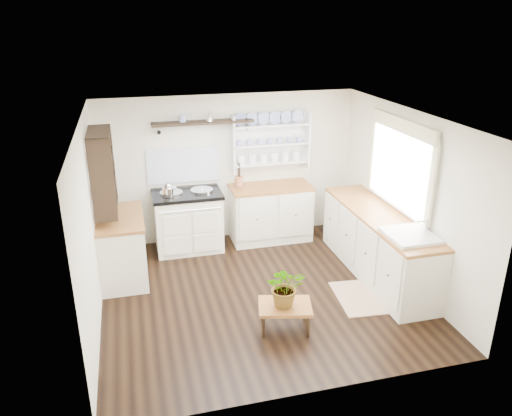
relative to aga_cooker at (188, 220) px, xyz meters
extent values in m
cube|color=black|center=(0.72, -1.57, -0.47)|extent=(4.00, 3.80, 0.01)
cube|color=silver|center=(0.72, 0.33, 0.68)|extent=(4.00, 0.02, 2.30)
cube|color=silver|center=(2.72, -1.57, 0.68)|extent=(0.02, 3.80, 2.30)
cube|color=silver|center=(-1.28, -1.57, 0.68)|extent=(0.02, 3.80, 2.30)
cube|color=white|center=(0.72, -1.57, 1.83)|extent=(4.00, 3.80, 0.01)
cube|color=white|center=(2.68, -1.42, 1.03)|extent=(0.04, 1.40, 1.00)
cube|color=white|center=(2.66, -1.42, 1.03)|extent=(0.02, 1.50, 1.10)
cube|color=beige|center=(2.64, -1.42, 1.61)|extent=(0.04, 1.55, 0.18)
cube|color=white|center=(0.00, 0.00, -0.03)|extent=(0.99, 0.64, 0.87)
cube|color=black|center=(0.00, 0.00, 0.43)|extent=(1.03, 0.68, 0.05)
cylinder|color=silver|center=(-0.23, 0.00, 0.47)|extent=(0.34, 0.34, 0.03)
cylinder|color=silver|center=(0.23, 0.00, 0.47)|extent=(0.34, 0.34, 0.03)
cylinder|color=silver|center=(0.00, -0.36, 0.30)|extent=(0.89, 0.02, 0.02)
cube|color=silver|center=(1.32, 0.03, -0.03)|extent=(1.25, 0.60, 0.88)
cube|color=brown|center=(1.32, 0.03, 0.41)|extent=(1.27, 0.63, 0.04)
cube|color=silver|center=(2.42, -1.47, -0.03)|extent=(0.60, 2.40, 0.88)
cube|color=brown|center=(2.42, -1.47, 0.41)|extent=(0.62, 2.43, 0.04)
cube|color=white|center=(2.42, -2.22, 0.33)|extent=(0.55, 0.60, 0.28)
cylinder|color=silver|center=(2.62, -2.22, 0.53)|extent=(0.02, 0.02, 0.22)
cube|color=silver|center=(-0.98, -0.67, -0.03)|extent=(0.60, 1.10, 0.88)
cube|color=brown|center=(-0.98, -0.67, 0.41)|extent=(0.62, 1.13, 0.04)
cube|color=white|center=(1.37, 0.31, 1.08)|extent=(1.20, 0.03, 0.90)
cube|color=white|center=(1.37, 0.22, 1.08)|extent=(1.20, 0.22, 0.02)
cylinder|color=navy|center=(1.37, 0.23, 1.35)|extent=(0.20, 0.02, 0.20)
cube|color=black|center=(0.32, 0.20, 1.45)|extent=(1.50, 0.24, 0.04)
cone|color=black|center=(-0.33, 0.27, 1.34)|extent=(0.06, 0.20, 0.06)
cone|color=black|center=(0.97, 0.27, 1.34)|extent=(0.06, 0.20, 0.06)
cube|color=black|center=(-1.12, -0.67, 1.08)|extent=(0.28, 0.80, 1.05)
cylinder|color=#A65F3D|center=(0.82, 0.11, 0.52)|extent=(0.13, 0.13, 0.15)
cube|color=brown|center=(0.79, -2.41, -0.16)|extent=(0.68, 0.56, 0.04)
cylinder|color=black|center=(0.51, -2.51, -0.33)|extent=(0.04, 0.04, 0.28)
cylinder|color=black|center=(0.58, -2.20, -0.33)|extent=(0.04, 0.04, 0.28)
cylinder|color=black|center=(0.99, -2.63, -0.33)|extent=(0.04, 0.04, 0.28)
cylinder|color=black|center=(1.07, -2.31, -0.33)|extent=(0.04, 0.04, 0.28)
imported|color=#3F7233|center=(0.79, -2.41, 0.10)|extent=(0.50, 0.45, 0.48)
cube|color=#A0795D|center=(1.91, -2.01, -0.46)|extent=(0.63, 0.90, 0.02)
camera|label=1|loc=(-0.76, -7.05, 2.95)|focal=35.00mm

